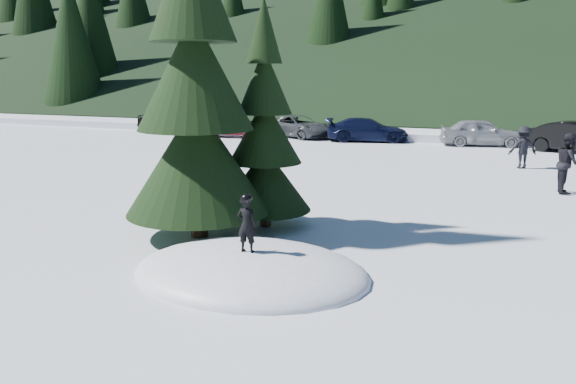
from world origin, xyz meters
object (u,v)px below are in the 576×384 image
at_px(child_skier, 247,225).
at_px(adult_2, 523,147).
at_px(car_4, 481,132).
at_px(spruce_short, 265,139).
at_px(adult_0, 568,163).
at_px(car_0, 168,121).
at_px(spruce_tall, 195,88).
at_px(car_2, 298,126).
at_px(car_1, 232,126).
at_px(car_3, 367,130).

relative_size(child_skier, adult_2, 0.60).
bearing_deg(car_4, spruce_short, 155.65).
distance_m(spruce_short, adult_0, 10.05).
bearing_deg(spruce_short, car_0, 130.31).
bearing_deg(spruce_tall, car_4, 77.16).
bearing_deg(car_2, child_skier, -136.16).
bearing_deg(spruce_tall, car_0, 126.34).
bearing_deg(car_0, adult_0, -103.56).
bearing_deg(child_skier, car_0, -57.14).
relative_size(spruce_tall, spruce_short, 1.60).
bearing_deg(car_4, adult_0, -177.13).
height_order(spruce_tall, child_skier, spruce_tall).
height_order(spruce_tall, car_2, spruce_tall).
height_order(spruce_short, car_2, spruce_short).
bearing_deg(car_1, adult_2, -115.81).
bearing_deg(adult_2, car_1, -41.14).
bearing_deg(child_skier, car_1, -65.66).
bearing_deg(car_3, adult_0, -154.57).
bearing_deg(adult_2, spruce_tall, 41.41).
height_order(spruce_tall, adult_2, spruce_tall).
bearing_deg(car_0, spruce_short, -127.20).
xyz_separation_m(spruce_tall, child_skier, (2.21, -1.95, -2.34)).
distance_m(car_0, car_1, 5.03).
xyz_separation_m(adult_2, car_0, (-20.91, 6.31, -0.08)).
distance_m(adult_2, car_4, 7.25).
xyz_separation_m(child_skier, adult_0, (5.75, 10.50, -0.04)).
height_order(car_0, car_2, car_0).
bearing_deg(spruce_short, child_skier, -70.11).
relative_size(spruce_short, car_1, 1.33).
bearing_deg(car_3, spruce_short, 172.78).
distance_m(child_skier, car_1, 23.65).
relative_size(spruce_short, car_2, 1.16).
xyz_separation_m(spruce_short, car_0, (-15.29, 18.03, -1.35)).
distance_m(spruce_tall, car_3, 19.88).
height_order(spruce_tall, car_4, spruce_tall).
bearing_deg(spruce_tall, car_2, 105.85).
distance_m(adult_2, car_1, 16.88).
distance_m(spruce_short, car_4, 19.06).
bearing_deg(car_4, adult_2, -177.10).
relative_size(adult_0, car_0, 0.43).
bearing_deg(car_3, adult_2, -143.89).
xyz_separation_m(adult_0, car_2, (-13.70, 11.67, -0.29)).
relative_size(spruce_short, adult_2, 3.24).
xyz_separation_m(adult_2, car_3, (-8.00, 6.54, -0.18)).
bearing_deg(spruce_short, car_1, 120.78).
height_order(adult_2, car_2, adult_2).
bearing_deg(child_skier, spruce_short, -74.93).
bearing_deg(adult_0, adult_2, 11.47).
relative_size(spruce_tall, car_2, 1.86).
distance_m(spruce_tall, car_4, 20.75).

